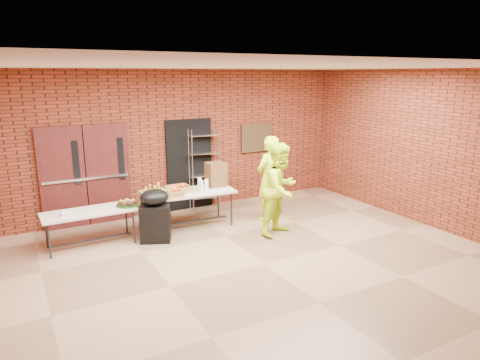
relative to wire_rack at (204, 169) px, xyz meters
name	(u,v)px	position (x,y,z in m)	size (l,w,h in m)	color
room	(266,171)	(-0.41, -3.32, 0.66)	(8.08, 7.08, 3.28)	brown
double_doors	(86,176)	(-2.61, 0.12, 0.11)	(1.78, 0.12, 2.10)	#4B1815
dark_doorway	(189,165)	(-0.31, 0.14, 0.11)	(1.10, 0.06, 2.10)	black
bronze_plaque	(256,138)	(1.49, 0.13, 0.61)	(0.85, 0.04, 0.70)	#3E2F18
wire_rack	(204,169)	(0.00, 0.00, 0.00)	(0.69, 0.23, 1.89)	#B2B2B9
table_left	(89,214)	(-2.80, -1.11, -0.33)	(1.65, 0.73, 0.67)	#BFB292
table_right	(188,195)	(-0.86, -1.08, -0.23)	(1.93, 0.90, 0.77)	#BFB292
basket_bananas	(153,194)	(-1.59, -1.11, -0.11)	(0.48, 0.37, 0.15)	#A37341
basket_oranges	(178,189)	(-1.04, -1.00, -0.11)	(0.48, 0.37, 0.15)	#A37341
basket_apples	(169,193)	(-1.30, -1.24, -0.10)	(0.49, 0.38, 0.15)	#A37341
muffin_tray	(127,203)	(-2.10, -1.12, -0.22)	(0.43, 0.43, 0.11)	#124614
napkin_box	(67,213)	(-3.17, -1.15, -0.24)	(0.18, 0.12, 0.06)	silver
coffee_dispenser	(216,174)	(-0.15, -0.95, 0.08)	(0.38, 0.34, 0.51)	brown
cup_stack_front	(202,186)	(-0.60, -1.21, -0.06)	(0.08, 0.08, 0.23)	silver
cup_stack_mid	(206,185)	(-0.50, -1.21, -0.05)	(0.08, 0.08, 0.24)	silver
cup_stack_back	(200,184)	(-0.59, -1.09, -0.04)	(0.08, 0.08, 0.25)	silver
covered_grill	(155,215)	(-1.66, -1.43, -0.44)	(0.69, 0.64, 1.01)	black
volunteer_woman	(268,178)	(0.88, -1.40, -0.03)	(0.67, 0.44, 1.83)	#CBED1A
volunteer_man	(281,189)	(0.62, -2.26, -0.03)	(0.89, 0.69, 1.82)	#CBED1A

